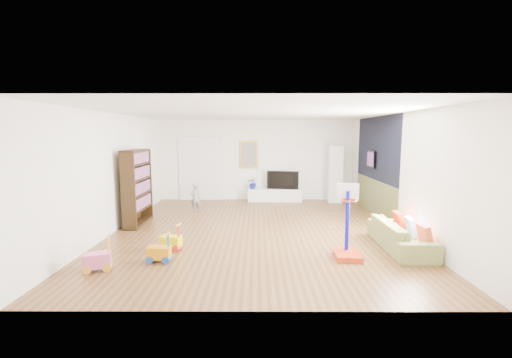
{
  "coord_description": "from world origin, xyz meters",
  "views": [
    {
      "loc": [
        0.03,
        -7.82,
        2.23
      ],
      "look_at": [
        0.0,
        0.4,
        1.15
      ],
      "focal_mm": 24.0,
      "sensor_mm": 36.0,
      "label": 1
    }
  ],
  "objects_px": {
    "media_console": "(275,195)",
    "sofa": "(400,235)",
    "basketball_hoop": "(349,222)",
    "bookshelf": "(137,187)"
  },
  "relations": [
    {
      "from": "media_console",
      "to": "sofa",
      "type": "bearing_deg",
      "value": -64.59
    },
    {
      "from": "sofa",
      "to": "basketball_hoop",
      "type": "height_order",
      "value": "basketball_hoop"
    },
    {
      "from": "bookshelf",
      "to": "basketball_hoop",
      "type": "bearing_deg",
      "value": -27.06
    },
    {
      "from": "media_console",
      "to": "sofa",
      "type": "xyz_separation_m",
      "value": [
        2.21,
        -4.81,
        0.06
      ]
    },
    {
      "from": "sofa",
      "to": "basketball_hoop",
      "type": "bearing_deg",
      "value": 114.54
    },
    {
      "from": "basketball_hoop",
      "to": "bookshelf",
      "type": "bearing_deg",
      "value": 157.22
    },
    {
      "from": "media_console",
      "to": "basketball_hoop",
      "type": "distance_m",
      "value": 5.44
    },
    {
      "from": "media_console",
      "to": "basketball_hoop",
      "type": "bearing_deg",
      "value": -78.03
    },
    {
      "from": "basketball_hoop",
      "to": "media_console",
      "type": "bearing_deg",
      "value": 105.61
    },
    {
      "from": "bookshelf",
      "to": "sofa",
      "type": "relative_size",
      "value": 1.0
    }
  ]
}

